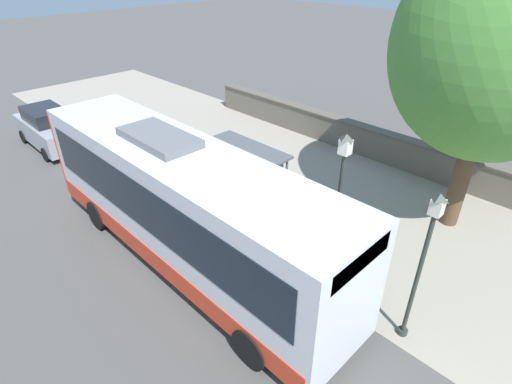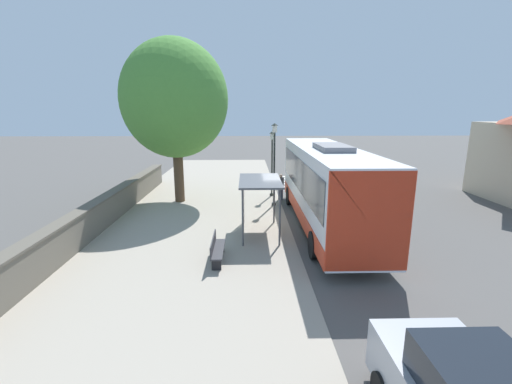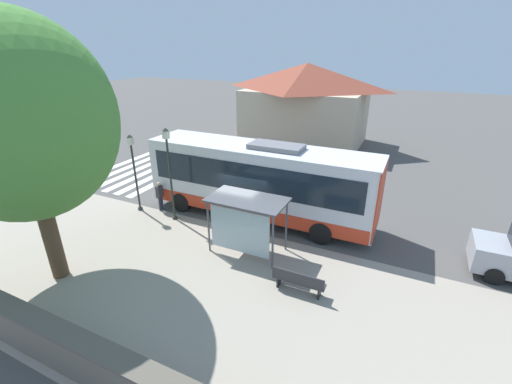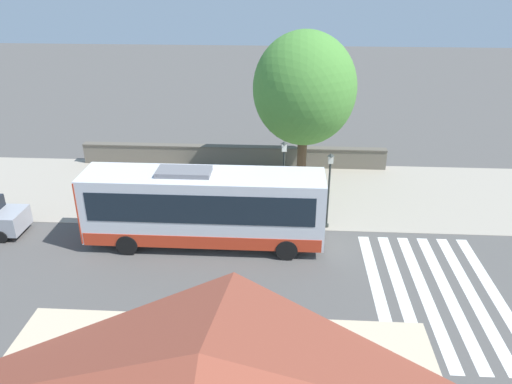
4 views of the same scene
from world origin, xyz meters
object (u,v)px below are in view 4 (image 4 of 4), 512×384
shade_tree (305,89)px  street_lamp_near (329,184)px  bench (154,192)px  pedestrian (307,215)px  street_lamp_far (284,177)px  bus (204,207)px  bus_shelter (197,179)px

shade_tree → street_lamp_near: bearing=12.3°
bench → shade_tree: bearing=109.0°
pedestrian → shade_tree: size_ratio=0.17×
pedestrian → bench: bearing=-109.9°
street_lamp_near → street_lamp_far: street_lamp_far is taller
bus → bus_shelter: (-3.16, -0.84, 0.01)m
pedestrian → street_lamp_near: size_ratio=0.39×
bench → street_lamp_near: 10.10m
bus → street_lamp_far: 4.29m
street_lamp_near → shade_tree: size_ratio=0.44×
bus_shelter → bus: bearing=14.9°
bus_shelter → pedestrian: bus_shelter is taller
bus → street_lamp_far: bearing=119.0°
bench → bus_shelter: bearing=62.0°
bus → bench: size_ratio=6.00×
bench → shade_tree: 10.33m
bus → pedestrian: bearing=107.4°
bus_shelter → street_lamp_near: 6.89m
shade_tree → street_lamp_far: bearing=-11.0°
bus → pedestrian: bus is taller
street_lamp_near → bus_shelter: bearing=-99.6°
street_lamp_far → street_lamp_near: bearing=89.0°
bus → street_lamp_far: size_ratio=2.44×
bus → street_lamp_near: 6.29m
street_lamp_near → pedestrian: bearing=-65.5°
bus_shelter → bench: 3.49m
bench → street_lamp_far: bearing=70.5°
street_lamp_near → street_lamp_far: (-0.04, -2.25, 0.31)m
pedestrian → shade_tree: bearing=-178.3°
bench → street_lamp_far: (2.59, 7.31, 2.22)m
pedestrian → bus_shelter: bearing=-105.6°
pedestrian → bench: size_ratio=0.85×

